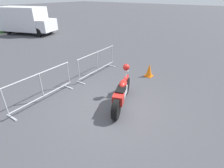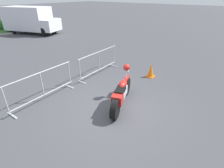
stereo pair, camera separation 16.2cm
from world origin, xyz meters
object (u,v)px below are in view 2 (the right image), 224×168
motorcycle (122,92)px  delivery_van (30,19)px  crowd_barrier_near (42,86)px  traffic_cone (151,71)px  crowd_barrier_far (99,62)px

motorcycle → delivery_van: 14.29m
crowd_barrier_near → delivery_van: 12.75m
traffic_cone → delivery_van: bearing=81.8°
crowd_barrier_far → motorcycle: bearing=-122.2°
traffic_cone → crowd_barrier_far: bearing=119.9°
crowd_barrier_near → crowd_barrier_far: size_ratio=1.00×
motorcycle → traffic_cone: 2.65m
crowd_barrier_near → crowd_barrier_far: same height
crowd_barrier_far → traffic_cone: size_ratio=4.33×
crowd_barrier_near → traffic_cone: crowd_barrier_near is taller
motorcycle → crowd_barrier_far: 2.72m
motorcycle → crowd_barrier_near: motorcycle is taller
motorcycle → delivery_van: delivery_van is taller
motorcycle → crowd_barrier_far: bearing=36.5°
crowd_barrier_near → traffic_cone: (4.08, -2.05, -0.27)m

